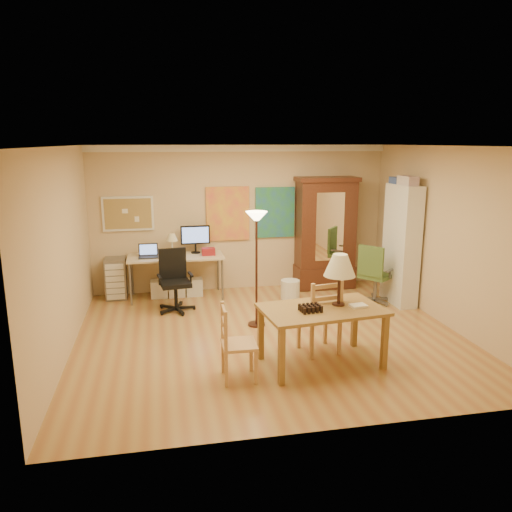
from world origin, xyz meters
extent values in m
plane|color=#A56C3A|center=(0.00, 0.00, 0.00)|extent=(5.50, 5.50, 0.00)
cube|color=white|center=(0.00, 2.46, 2.64)|extent=(5.50, 0.08, 0.12)
cube|color=#A9904F|center=(-2.05, 2.47, 1.50)|extent=(0.90, 0.04, 0.62)
cube|color=yellow|center=(-0.25, 2.47, 1.45)|extent=(0.80, 0.04, 1.00)
cube|color=#26679A|center=(0.65, 2.47, 1.45)|extent=(0.75, 0.04, 0.95)
cube|color=brown|center=(0.43, -1.05, 0.73)|extent=(1.59, 1.06, 0.04)
cube|color=brown|center=(-0.20, -1.50, 0.35)|extent=(0.08, 0.08, 0.71)
cube|color=brown|center=(1.15, -1.34, 0.35)|extent=(0.08, 0.08, 0.71)
cube|color=brown|center=(-0.29, -0.75, 0.35)|extent=(0.08, 0.08, 0.71)
cube|color=brown|center=(1.06, -0.59, 0.35)|extent=(0.08, 0.08, 0.71)
cylinder|color=black|center=(0.67, -0.97, 0.76)|extent=(0.16, 0.16, 0.02)
cylinder|color=black|center=(0.67, -0.97, 0.94)|extent=(0.04, 0.04, 0.40)
cone|color=beige|center=(0.67, -0.97, 1.26)|extent=(0.40, 0.40, 0.28)
cube|color=white|center=(0.89, -1.09, 0.76)|extent=(0.21, 0.17, 0.03)
cube|color=black|center=(0.25, -1.14, 0.79)|extent=(0.30, 0.25, 0.08)
cube|color=tan|center=(0.53, -0.67, 0.48)|extent=(0.54, 0.52, 0.04)
cube|color=tan|center=(0.69, -0.44, 0.23)|extent=(0.05, 0.05, 0.46)
cube|color=tan|center=(0.29, -0.51, 0.23)|extent=(0.05, 0.05, 0.46)
cube|color=tan|center=(0.76, -0.82, 0.23)|extent=(0.05, 0.05, 0.46)
cube|color=tan|center=(0.36, -0.89, 0.23)|extent=(0.05, 0.05, 0.46)
cube|color=tan|center=(0.76, -0.82, 0.75)|extent=(0.05, 0.05, 0.54)
cube|color=tan|center=(0.36, -0.89, 0.75)|extent=(0.05, 0.05, 0.54)
cube|color=tan|center=(0.56, -0.86, 0.81)|extent=(0.41, 0.10, 0.05)
cube|color=tan|center=(-0.65, -1.24, 0.43)|extent=(0.41, 0.43, 0.04)
cube|color=tan|center=(-0.48, -1.43, 0.21)|extent=(0.04, 0.04, 0.41)
cube|color=tan|center=(-0.47, -1.07, 0.21)|extent=(0.04, 0.04, 0.41)
cube|color=tan|center=(-0.83, -1.42, 0.21)|extent=(0.04, 0.04, 0.41)
cube|color=tan|center=(-0.82, -1.06, 0.21)|extent=(0.04, 0.04, 0.41)
cube|color=tan|center=(-0.83, -1.42, 0.67)|extent=(0.04, 0.04, 0.48)
cube|color=tan|center=(-0.82, -1.06, 0.67)|extent=(0.04, 0.04, 0.48)
cube|color=tan|center=(-0.82, -1.24, 0.72)|extent=(0.04, 0.36, 0.05)
cylinder|color=#391D17|center=(-0.11, 0.45, 0.01)|extent=(0.26, 0.26, 0.03)
cylinder|color=#391D17|center=(-0.11, 0.45, 0.85)|extent=(0.03, 0.03, 1.66)
cone|color=#FFE0A5|center=(-0.11, 0.45, 1.69)|extent=(0.32, 0.32, 0.13)
cube|color=beige|center=(-1.25, 2.12, 0.75)|extent=(1.69, 0.74, 0.03)
cylinder|color=slate|center=(-2.04, 1.80, 0.37)|extent=(0.04, 0.04, 0.74)
cylinder|color=slate|center=(-0.45, 1.80, 0.37)|extent=(0.04, 0.04, 0.74)
cylinder|color=slate|center=(-2.04, 2.44, 0.37)|extent=(0.04, 0.04, 0.74)
cylinder|color=slate|center=(-0.45, 2.44, 0.37)|extent=(0.04, 0.04, 0.74)
cube|color=black|center=(-1.72, 2.07, 0.78)|extent=(0.34, 0.23, 0.02)
cube|color=black|center=(-1.72, 2.24, 0.89)|extent=(0.34, 0.06, 0.22)
cube|color=black|center=(-0.88, 2.28, 1.11)|extent=(0.53, 0.04, 0.34)
cone|color=beige|center=(-1.30, 2.23, 1.09)|extent=(0.21, 0.21, 0.13)
cube|color=white|center=(-1.40, 1.96, 0.77)|extent=(0.26, 0.34, 0.01)
cube|color=maroon|center=(-0.67, 2.07, 0.83)|extent=(0.23, 0.17, 0.13)
cube|color=white|center=(-1.56, 2.17, 0.16)|extent=(0.30, 0.25, 0.32)
cube|color=white|center=(-1.25, 2.17, 0.16)|extent=(0.30, 0.25, 0.32)
cube|color=silver|center=(-0.93, 2.17, 0.16)|extent=(0.30, 0.25, 0.32)
cylinder|color=black|center=(-1.29, 1.35, 0.25)|extent=(0.06, 0.06, 0.40)
cube|color=black|center=(-1.29, 1.35, 0.47)|extent=(0.53, 0.51, 0.07)
cube|color=black|center=(-1.32, 1.57, 0.77)|extent=(0.46, 0.11, 0.51)
cube|color=black|center=(-1.54, 1.32, 0.61)|extent=(0.08, 0.30, 0.03)
cube|color=black|center=(-1.04, 1.39, 0.61)|extent=(0.08, 0.30, 0.03)
cylinder|color=slate|center=(2.16, 1.17, 0.25)|extent=(0.06, 0.06, 0.40)
cube|color=#415B29|center=(2.16, 1.17, 0.48)|extent=(0.66, 0.66, 0.07)
cube|color=#415B29|center=(1.98, 1.03, 0.78)|extent=(0.33, 0.39, 0.52)
cube|color=slate|center=(2.32, 0.96, 0.62)|extent=(0.26, 0.22, 0.03)
cube|color=slate|center=(1.99, 1.37, 0.62)|extent=(0.26, 0.22, 0.03)
cube|color=slate|center=(-2.31, 2.28, 0.37)|extent=(0.37, 0.42, 0.73)
cube|color=silver|center=(-2.31, 2.07, 0.37)|extent=(0.31, 0.02, 0.63)
cube|color=#371B0F|center=(1.58, 2.24, 1.02)|extent=(1.07, 0.49, 2.05)
cube|color=#371B0F|center=(1.58, 2.24, 0.21)|extent=(1.11, 0.53, 0.41)
cube|color=white|center=(1.58, 1.99, 1.22)|extent=(0.54, 0.01, 1.27)
cube|color=#371B0F|center=(1.58, 2.24, 2.08)|extent=(1.15, 0.55, 0.08)
cube|color=white|center=(2.55, 1.07, 1.03)|extent=(0.31, 0.82, 2.06)
cube|color=#993333|center=(2.51, 0.92, 0.49)|extent=(0.19, 0.41, 0.25)
cube|color=#334C99|center=(2.51, 1.28, 1.71)|extent=(0.19, 0.29, 0.21)
cylinder|color=silver|center=(0.68, 1.40, 0.21)|extent=(0.33, 0.33, 0.41)
camera|label=1|loc=(-1.51, -6.66, 2.76)|focal=35.00mm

